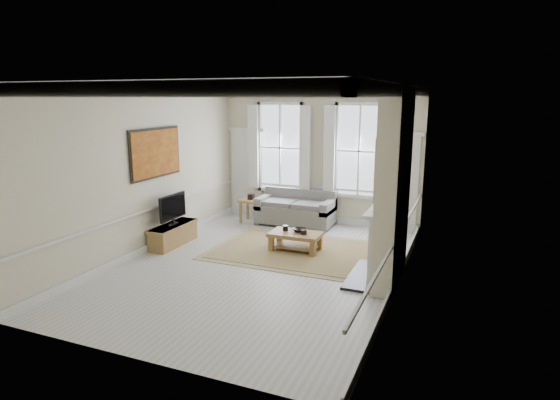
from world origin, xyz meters
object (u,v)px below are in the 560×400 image
at_px(sofa, 296,210).
at_px(tv_stand, 173,235).
at_px(coffee_table, 296,236).
at_px(side_table, 251,204).

relative_size(sofa, tv_stand, 1.49).
xyz_separation_m(sofa, tv_stand, (-1.92, -2.65, -0.13)).
bearing_deg(sofa, tv_stand, -125.88).
bearing_deg(tv_stand, sofa, 54.12).
bearing_deg(coffee_table, sofa, 109.76).
height_order(sofa, tv_stand, sofa).
relative_size(side_table, tv_stand, 0.46).
distance_m(sofa, side_table, 1.20).
height_order(coffee_table, tv_stand, tv_stand).
bearing_deg(coffee_table, side_table, 136.83).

